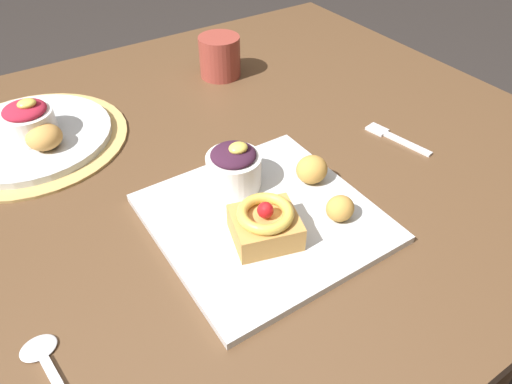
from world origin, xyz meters
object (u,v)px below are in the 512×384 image
(fork, at_px, (393,137))
(back_plate, at_px, (30,136))
(cake_slice, at_px, (265,224))
(front_plate, at_px, (264,218))
(fritter_front, at_px, (312,169))
(back_pastry, at_px, (44,137))
(berry_ramekin, at_px, (234,167))
(back_ramekin, at_px, (28,121))
(spoon, at_px, (48,366))
(coffee_mug, at_px, (220,57))
(fritter_middle, at_px, (340,208))

(fork, bearing_deg, back_plate, 46.87)
(cake_slice, bearing_deg, fork, 14.29)
(front_plate, height_order, back_plate, back_plate)
(fritter_front, bearing_deg, back_pastry, 136.14)
(front_plate, xyz_separation_m, back_plate, (-0.23, 0.39, 0.01))
(fritter_front, distance_m, back_plate, 0.49)
(berry_ramekin, distance_m, back_ramekin, 0.37)
(front_plate, relative_size, spoon, 2.31)
(front_plate, xyz_separation_m, berry_ramekin, (0.00, 0.08, 0.04))
(fritter_front, bearing_deg, back_plate, 132.51)
(fritter_front, bearing_deg, front_plate, -166.69)
(cake_slice, bearing_deg, coffee_mug, 66.95)
(berry_ramekin, relative_size, fork, 0.65)
(spoon, bearing_deg, cake_slice, -92.78)
(back_pastry, bearing_deg, fritter_middle, -52.78)
(front_plate, distance_m, fritter_front, 0.11)
(fork, height_order, spoon, same)
(back_ramekin, bearing_deg, front_plate, -59.13)
(berry_ramekin, distance_m, spoon, 0.35)
(back_ramekin, bearing_deg, back_plate, 112.71)
(back_plate, bearing_deg, fritter_front, -47.49)
(cake_slice, distance_m, berry_ramekin, 0.12)
(spoon, distance_m, coffee_mug, 0.69)
(fritter_front, height_order, back_ramekin, back_ramekin)
(cake_slice, relative_size, back_ramekin, 1.20)
(spoon, bearing_deg, fork, -87.45)
(back_plate, xyz_separation_m, fork, (0.54, -0.34, -0.01))
(front_plate, relative_size, fork, 2.32)
(back_pastry, height_order, coffee_mug, coffee_mug)
(cake_slice, relative_size, back_plate, 0.38)
(coffee_mug, bearing_deg, spoon, -135.25)
(cake_slice, bearing_deg, spoon, -175.62)
(back_plate, bearing_deg, coffee_mug, 5.49)
(coffee_mug, bearing_deg, back_pastry, -165.81)
(fritter_middle, height_order, back_ramekin, back_ramekin)
(fritter_front, bearing_deg, cake_slice, -154.13)
(cake_slice, bearing_deg, berry_ramekin, 78.79)
(berry_ramekin, relative_size, fritter_middle, 2.02)
(front_plate, distance_m, coffee_mug, 0.46)
(cake_slice, height_order, berry_ramekin, berry_ramekin)
(back_pastry, height_order, spoon, back_pastry)
(back_ramekin, distance_m, back_pastry, 0.05)
(back_ramekin, distance_m, coffee_mug, 0.40)
(fritter_middle, bearing_deg, back_plate, 124.85)
(front_plate, xyz_separation_m, fritter_middle, (0.08, -0.06, 0.02))
(back_plate, distance_m, spoon, 0.45)
(berry_ramekin, xyz_separation_m, fork, (0.31, -0.03, -0.04))
(front_plate, xyz_separation_m, fork, (0.31, 0.05, -0.00))
(front_plate, height_order, berry_ramekin, berry_ramekin)
(fork, xyz_separation_m, spoon, (-0.62, -0.11, 0.00))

